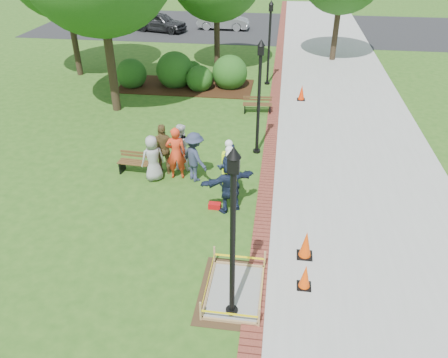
# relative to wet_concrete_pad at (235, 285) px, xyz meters

# --- Properties ---
(ground) EXTENTS (100.00, 100.00, 0.00)m
(ground) POSITION_rel_wet_concrete_pad_xyz_m (-1.25, 2.37, -0.23)
(ground) COLOR #285116
(ground) RESTS_ON ground
(sidewalk) EXTENTS (6.00, 60.00, 0.02)m
(sidewalk) POSITION_rel_wet_concrete_pad_xyz_m (3.75, 12.37, -0.22)
(sidewalk) COLOR #9E9E99
(sidewalk) RESTS_ON ground
(brick_edging) EXTENTS (0.50, 60.00, 0.03)m
(brick_edging) POSITION_rel_wet_concrete_pad_xyz_m (0.50, 12.37, -0.22)
(brick_edging) COLOR maroon
(brick_edging) RESTS_ON ground
(mulch_bed) EXTENTS (7.00, 3.00, 0.05)m
(mulch_bed) POSITION_rel_wet_concrete_pad_xyz_m (-4.25, 14.37, -0.21)
(mulch_bed) COLOR #381E0F
(mulch_bed) RESTS_ON ground
(parking_lot) EXTENTS (36.00, 12.00, 0.01)m
(parking_lot) POSITION_rel_wet_concrete_pad_xyz_m (-1.25, 29.37, -0.23)
(parking_lot) COLOR black
(parking_lot) RESTS_ON ground
(wet_concrete_pad) EXTENTS (1.72, 2.32, 0.55)m
(wet_concrete_pad) POSITION_rel_wet_concrete_pad_xyz_m (0.00, 0.00, 0.00)
(wet_concrete_pad) COLOR #47331E
(wet_concrete_pad) RESTS_ON ground
(bench_near) EXTENTS (1.40, 0.56, 0.74)m
(bench_near) POSITION_rel_wet_concrete_pad_xyz_m (-4.02, 5.22, 0.00)
(bench_near) COLOR brown
(bench_near) RESTS_ON ground
(bench_far) EXTENTS (1.36, 0.56, 0.72)m
(bench_far) POSITION_rel_wet_concrete_pad_xyz_m (-0.25, 11.31, -0.01)
(bench_far) COLOR brown
(bench_far) RESTS_ON ground
(cone_front) EXTENTS (0.35, 0.35, 0.69)m
(cone_front) POSITION_rel_wet_concrete_pad_xyz_m (1.66, 0.40, 0.10)
(cone_front) COLOR black
(cone_front) RESTS_ON ground
(cone_back) EXTENTS (0.41, 0.41, 0.82)m
(cone_back) POSITION_rel_wet_concrete_pad_xyz_m (1.70, 1.54, 0.16)
(cone_back) COLOR black
(cone_back) RESTS_ON ground
(cone_far) EXTENTS (0.39, 0.39, 0.76)m
(cone_far) POSITION_rel_wet_concrete_pad_xyz_m (1.78, 13.19, 0.13)
(cone_far) COLOR black
(cone_far) RESTS_ON ground
(toolbox) EXTENTS (0.38, 0.22, 0.19)m
(toolbox) POSITION_rel_wet_concrete_pad_xyz_m (-1.02, 3.43, -0.14)
(toolbox) COLOR #B50D11
(toolbox) RESTS_ON ground
(lamp_near) EXTENTS (0.28, 0.28, 4.26)m
(lamp_near) POSITION_rel_wet_concrete_pad_xyz_m (0.00, -0.63, 2.25)
(lamp_near) COLOR black
(lamp_near) RESTS_ON ground
(lamp_mid) EXTENTS (0.28, 0.28, 4.26)m
(lamp_mid) POSITION_rel_wet_concrete_pad_xyz_m (0.00, 7.37, 2.25)
(lamp_mid) COLOR black
(lamp_mid) RESTS_ON ground
(lamp_far) EXTENTS (0.28, 0.28, 4.26)m
(lamp_far) POSITION_rel_wet_concrete_pad_xyz_m (0.00, 15.37, 2.25)
(lamp_far) COLOR black
(lamp_far) RESTS_ON ground
(shrub_a) EXTENTS (1.59, 1.59, 1.59)m
(shrub_a) POSITION_rel_wet_concrete_pad_xyz_m (-7.08, 14.04, -0.23)
(shrub_a) COLOR #1A4D16
(shrub_a) RESTS_ON ground
(shrub_b) EXTENTS (1.95, 1.95, 1.95)m
(shrub_b) POSITION_rel_wet_concrete_pad_xyz_m (-4.83, 14.46, -0.23)
(shrub_b) COLOR #1A4D16
(shrub_b) RESTS_ON ground
(shrub_c) EXTENTS (1.38, 1.38, 1.38)m
(shrub_c) POSITION_rel_wet_concrete_pad_xyz_m (-3.44, 13.99, -0.23)
(shrub_c) COLOR #1A4D16
(shrub_c) RESTS_ON ground
(shrub_d) EXTENTS (1.83, 1.83, 1.83)m
(shrub_d) POSITION_rel_wet_concrete_pad_xyz_m (-1.94, 14.61, -0.23)
(shrub_d) COLOR #1A4D16
(shrub_d) RESTS_ON ground
(shrub_e) EXTENTS (1.06, 1.06, 1.06)m
(shrub_e) POSITION_rel_wet_concrete_pad_xyz_m (-4.15, 15.73, -0.23)
(shrub_e) COLOR #1A4D16
(shrub_e) RESTS_ON ground
(casual_person_a) EXTENTS (0.62, 0.56, 1.62)m
(casual_person_a) POSITION_rel_wet_concrete_pad_xyz_m (-3.34, 4.89, 0.58)
(casual_person_a) COLOR #979797
(casual_person_a) RESTS_ON ground
(casual_person_b) EXTENTS (0.65, 0.47, 1.87)m
(casual_person_b) POSITION_rel_wet_concrete_pad_xyz_m (-2.59, 5.13, 0.70)
(casual_person_b) COLOR red
(casual_person_b) RESTS_ON ground
(casual_person_c) EXTENTS (0.58, 0.40, 1.70)m
(casual_person_c) POSITION_rel_wet_concrete_pad_xyz_m (-2.59, 5.79, 0.62)
(casual_person_c) COLOR silver
(casual_person_c) RESTS_ON ground
(casual_person_d) EXTENTS (0.65, 0.48, 1.85)m
(casual_person_d) POSITION_rel_wet_concrete_pad_xyz_m (-3.08, 5.36, 0.69)
(casual_person_d) COLOR brown
(casual_person_d) RESTS_ON ground
(casual_person_e) EXTENTS (0.66, 0.65, 1.75)m
(casual_person_e) POSITION_rel_wet_concrete_pad_xyz_m (-1.94, 5.05, 0.64)
(casual_person_e) COLOR #2C334D
(casual_person_e) RESTS_ON ground
(hivis_worker_a) EXTENTS (0.72, 0.65, 2.04)m
(hivis_worker_a) POSITION_rel_wet_concrete_pad_xyz_m (-0.55, 3.44, 0.77)
(hivis_worker_a) COLOR #1C2A49
(hivis_worker_a) RESTS_ON ground
(hivis_worker_b) EXTENTS (0.60, 0.42, 1.93)m
(hivis_worker_b) POSITION_rel_wet_concrete_pad_xyz_m (-0.63, 3.95, 0.72)
(hivis_worker_b) COLOR #1C2A49
(hivis_worker_b) RESTS_ON ground
(hivis_worker_c) EXTENTS (0.61, 0.53, 1.77)m
(hivis_worker_c) POSITION_rel_wet_concrete_pad_xyz_m (-0.74, 4.68, 0.65)
(hivis_worker_c) COLOR #1C3149
(hivis_worker_c) RESTS_ON ground
(parked_car_a) EXTENTS (3.19, 5.13, 1.55)m
(parked_car_a) POSITION_rel_wet_concrete_pad_xyz_m (-8.94, 26.79, -0.23)
(parked_car_a) COLOR #2B2B2E
(parked_car_a) RESTS_ON ground
(parked_car_b) EXTENTS (2.08, 4.54, 1.46)m
(parked_car_b) POSITION_rel_wet_concrete_pad_xyz_m (-4.15, 28.19, -0.23)
(parked_car_b) COLOR #97969B
(parked_car_b) RESTS_ON ground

